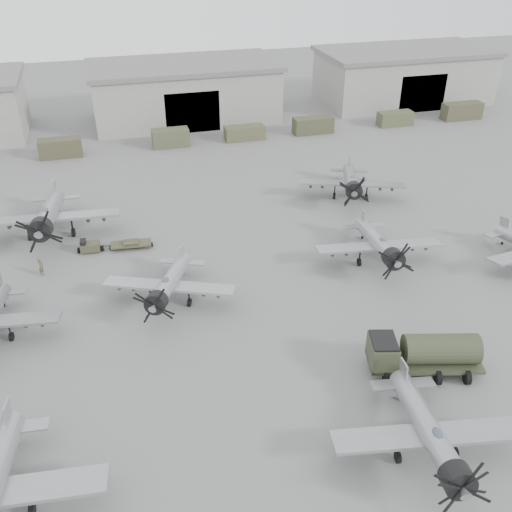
{
  "coord_description": "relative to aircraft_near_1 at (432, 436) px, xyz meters",
  "views": [
    {
      "loc": [
        -13.14,
        -27.49,
        28.55
      ],
      "look_at": [
        -1.68,
        13.9,
        2.5
      ],
      "focal_mm": 40.0,
      "sensor_mm": 36.0,
      "label": 1
    }
  ],
  "objects": [
    {
      "name": "ground",
      "position": [
        -3.01,
        7.96,
        -2.15
      ],
      "size": [
        220.0,
        220.0,
        0.0
      ],
      "primitive_type": "plane",
      "color": "#5D5D5A",
      "rests_on": "ground"
    },
    {
      "name": "hangar_center",
      "position": [
        -3.01,
        69.92,
        2.23
      ],
      "size": [
        29.0,
        14.8,
        8.7
      ],
      "color": "#A6A59B",
      "rests_on": "ground"
    },
    {
      "name": "hangar_right",
      "position": [
        34.99,
        69.92,
        2.23
      ],
      "size": [
        29.0,
        14.8,
        8.7
      ],
      "color": "#A6A59B",
      "rests_on": "ground"
    },
    {
      "name": "support_truck_2",
      "position": [
        -22.05,
        57.96,
        -0.9
      ],
      "size": [
        5.56,
        2.2,
        2.49
      ],
      "primitive_type": "cube",
      "color": "#3F3E29",
      "rests_on": "ground"
    },
    {
      "name": "support_truck_3",
      "position": [
        -7.16,
        57.96,
        -0.9
      ],
      "size": [
        5.11,
        2.2,
        2.49
      ],
      "primitive_type": "cube",
      "color": "#444A30",
      "rests_on": "ground"
    },
    {
      "name": "support_truck_4",
      "position": [
        3.6,
        57.96,
        -1.15
      ],
      "size": [
        5.79,
        2.2,
        1.98
      ],
      "primitive_type": "cube",
      "color": "#4B4B31",
      "rests_on": "ground"
    },
    {
      "name": "support_truck_5",
      "position": [
        14.16,
        57.96,
        -0.96
      ],
      "size": [
        5.96,
        2.2,
        2.37
      ],
      "primitive_type": "cube",
      "color": "#3E3F29",
      "rests_on": "ground"
    },
    {
      "name": "support_truck_6",
      "position": [
        27.66,
        57.96,
        -1.09
      ],
      "size": [
        5.4,
        2.2,
        2.1
      ],
      "primitive_type": "cube",
      "color": "#454A30",
      "rests_on": "ground"
    },
    {
      "name": "support_truck_7",
      "position": [
        39.35,
        57.96,
        -0.85
      ],
      "size": [
        6.39,
        2.2,
        2.58
      ],
      "primitive_type": "cube",
      "color": "#42402B",
      "rests_on": "ground"
    },
    {
      "name": "aircraft_near_1",
      "position": [
        0.0,
        0.0,
        0.0
      ],
      "size": [
        11.88,
        10.7,
        4.72
      ],
      "rotation": [
        0.0,
        0.0,
        -0.17
      ],
      "color": "#93969B",
      "rests_on": "ground"
    },
    {
      "name": "aircraft_mid_1",
      "position": [
        -12.74,
        20.1,
        -0.12
      ],
      "size": [
        10.92,
        9.89,
        4.45
      ],
      "rotation": [
        0.0,
        0.0,
        -0.4
      ],
      "color": "#A1A4A9",
      "rests_on": "ground"
    },
    {
      "name": "aircraft_mid_2",
      "position": [
        7.06,
        21.28,
        -0.0
      ],
      "size": [
        11.87,
        10.68,
        4.71
      ],
      "rotation": [
        0.0,
        0.0,
        -0.14
      ],
      "color": "#9DA0A6",
      "rests_on": "ground"
    },
    {
      "name": "aircraft_far_0",
      "position": [
        -22.66,
        34.7,
        0.41
      ],
      "size": [
        14.12,
        12.71,
        5.63
      ],
      "rotation": [
        0.0,
        0.0,
        -0.09
      ],
      "color": "#96989E",
      "rests_on": "ground"
    },
    {
      "name": "aircraft_far_1",
      "position": [
        10.24,
        35.03,
        0.06
      ],
      "size": [
        12.0,
        10.83,
        4.85
      ],
      "rotation": [
        0.0,
        0.0,
        -0.36
      ],
      "color": "gray",
      "rests_on": "ground"
    },
    {
      "name": "fuel_tanker",
      "position": [
        3.64,
        7.2,
        -0.37
      ],
      "size": [
        8.42,
        4.57,
        3.09
      ],
      "rotation": [
        0.0,
        0.0,
        -0.25
      ],
      "color": "#313824",
      "rests_on": "ground"
    },
    {
      "name": "tug_trailer",
      "position": [
        -17.46,
        30.82,
        -1.63
      ],
      "size": [
        6.86,
        1.88,
        1.37
      ],
      "rotation": [
        0.0,
        0.0,
        -0.09
      ],
      "color": "#3E3E28",
      "rests_on": "ground"
    },
    {
      "name": "ground_crew",
      "position": [
        -23.32,
        27.85,
        -1.3
      ],
      "size": [
        0.62,
        0.73,
        1.69
      ],
      "primitive_type": "imported",
      "rotation": [
        0.0,
        0.0,
        1.17
      ],
      "color": "#4A4A30",
      "rests_on": "ground"
    }
  ]
}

